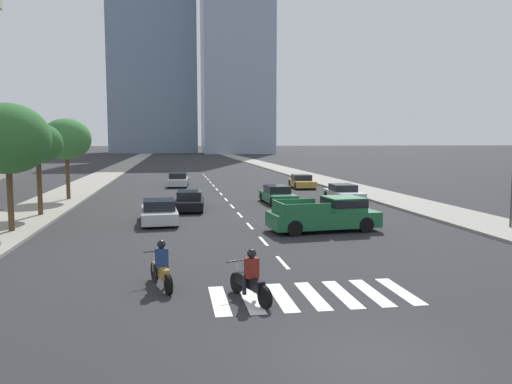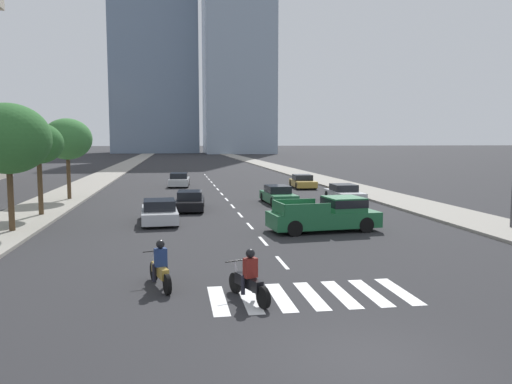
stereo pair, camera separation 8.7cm
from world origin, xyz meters
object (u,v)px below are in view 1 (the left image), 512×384
(sedan_silver_5, at_px, (159,212))
(street_tree_third, at_px, (66,139))
(sedan_green_1, at_px, (278,195))
(sedan_silver_3, at_px, (344,193))
(sedan_black_2, at_px, (190,201))
(pickup_truck, at_px, (328,215))
(sedan_silver_0, at_px, (178,180))
(motorcycle_trailing, at_px, (161,269))
(street_tree_nearest, at_px, (7,139))
(sedan_gold_4, at_px, (302,182))
(motorcycle_lead, at_px, (250,280))
(street_tree_second, at_px, (38,144))

(sedan_silver_5, xyz_separation_m, street_tree_third, (-6.92, 11.21, 3.97))
(sedan_green_1, xyz_separation_m, sedan_silver_3, (5.07, 0.49, -0.01))
(sedan_black_2, bearing_deg, pickup_truck, -139.06)
(sedan_silver_0, distance_m, sedan_silver_3, 18.40)
(motorcycle_trailing, bearing_deg, sedan_black_2, -20.77)
(motorcycle_trailing, relative_size, street_tree_third, 0.37)
(sedan_green_1, height_order, sedan_black_2, sedan_green_1)
(motorcycle_trailing, bearing_deg, pickup_truck, -59.31)
(sedan_black_2, bearing_deg, sedan_silver_5, 163.29)
(motorcycle_trailing, height_order, street_tree_third, street_tree_third)
(pickup_truck, bearing_deg, sedan_silver_5, 149.63)
(street_tree_third, bearing_deg, sedan_silver_0, 51.85)
(sedan_silver_5, xyz_separation_m, street_tree_nearest, (-6.92, -2.15, 3.96))
(sedan_gold_4, bearing_deg, motorcycle_lead, -14.40)
(motorcycle_trailing, height_order, sedan_gold_4, motorcycle_trailing)
(motorcycle_trailing, height_order, sedan_black_2, motorcycle_trailing)
(sedan_silver_3, distance_m, street_tree_second, 20.89)
(sedan_green_1, height_order, street_tree_third, street_tree_third)
(pickup_truck, distance_m, sedan_silver_0, 26.45)
(motorcycle_trailing, distance_m, sedan_gold_4, 33.06)
(sedan_silver_5, xyz_separation_m, street_tree_second, (-6.92, 3.20, 3.70))
(motorcycle_lead, xyz_separation_m, street_tree_nearest, (-9.80, 11.85, 3.97))
(pickup_truck, bearing_deg, street_tree_nearest, 168.00)
(motorcycle_trailing, height_order, sedan_silver_5, motorcycle_trailing)
(sedan_green_1, height_order, street_tree_second, street_tree_second)
(sedan_silver_5, height_order, street_tree_nearest, street_tree_nearest)
(sedan_silver_0, xyz_separation_m, sedan_silver_3, (11.91, -14.02, -0.03))
(motorcycle_trailing, bearing_deg, motorcycle_lead, -139.85)
(pickup_truck, bearing_deg, sedan_silver_0, 99.94)
(motorcycle_lead, distance_m, sedan_gold_4, 33.81)
(sedan_silver_5, bearing_deg, sedan_black_2, -23.50)
(sedan_black_2, relative_size, sedan_silver_3, 1.03)
(sedan_silver_5, height_order, street_tree_third, street_tree_third)
(sedan_gold_4, bearing_deg, street_tree_third, -67.51)
(sedan_gold_4, relative_size, sedan_silver_5, 0.94)
(sedan_green_1, bearing_deg, street_tree_second, -78.13)
(sedan_silver_0, height_order, street_tree_nearest, street_tree_nearest)
(motorcycle_trailing, height_order, pickup_truck, pickup_truck)
(motorcycle_lead, bearing_deg, street_tree_third, 0.50)
(street_tree_second, bearing_deg, pickup_truck, -24.78)
(sedan_silver_0, xyz_separation_m, street_tree_nearest, (-8.18, -23.77, 3.94))
(sedan_silver_0, xyz_separation_m, street_tree_second, (-8.18, -18.42, 3.67))
(sedan_silver_5, bearing_deg, sedan_gold_4, -37.86)
(pickup_truck, distance_m, sedan_black_2, 10.88)
(sedan_silver_0, relative_size, sedan_silver_5, 0.98)
(sedan_silver_0, relative_size, street_tree_nearest, 0.75)
(sedan_silver_0, xyz_separation_m, sedan_green_1, (6.83, -14.51, -0.02))
(sedan_green_1, relative_size, street_tree_third, 0.79)
(sedan_gold_4, bearing_deg, pickup_truck, -8.63)
(pickup_truck, relative_size, sedan_silver_5, 1.20)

